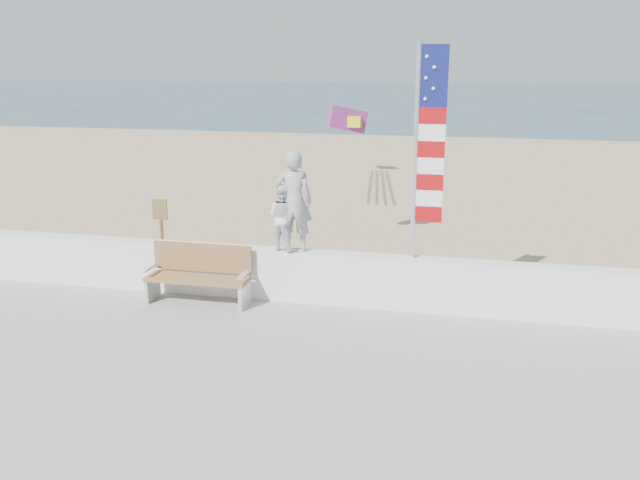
{
  "coord_description": "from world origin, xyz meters",
  "views": [
    {
      "loc": [
        2.61,
        -8.87,
        4.31
      ],
      "look_at": [
        0.2,
        1.8,
        1.35
      ],
      "focal_mm": 38.0,
      "sensor_mm": 36.0,
      "label": 1
    }
  ],
  "objects_px": {
    "adult": "(294,201)",
    "child": "(283,217)",
    "flag": "(424,143)",
    "bench": "(199,274)"
  },
  "relations": [
    {
      "from": "adult",
      "to": "child",
      "type": "bearing_deg",
      "value": -7.1
    },
    {
      "from": "adult",
      "to": "flag",
      "type": "distance_m",
      "value": 2.39
    },
    {
      "from": "child",
      "to": "flag",
      "type": "xyz_separation_m",
      "value": [
        2.34,
        -0.0,
        1.33
      ]
    },
    {
      "from": "adult",
      "to": "bench",
      "type": "bearing_deg",
      "value": 8.89
    },
    {
      "from": "bench",
      "to": "flag",
      "type": "relative_size",
      "value": 0.51
    },
    {
      "from": "child",
      "to": "bench",
      "type": "bearing_deg",
      "value": 38.02
    },
    {
      "from": "adult",
      "to": "bench",
      "type": "distance_m",
      "value": 2.07
    },
    {
      "from": "child",
      "to": "bench",
      "type": "height_order",
      "value": "child"
    },
    {
      "from": "flag",
      "to": "bench",
      "type": "bearing_deg",
      "value": -173.07
    },
    {
      "from": "adult",
      "to": "flag",
      "type": "xyz_separation_m",
      "value": [
        2.15,
        -0.0,
        1.04
      ]
    }
  ]
}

